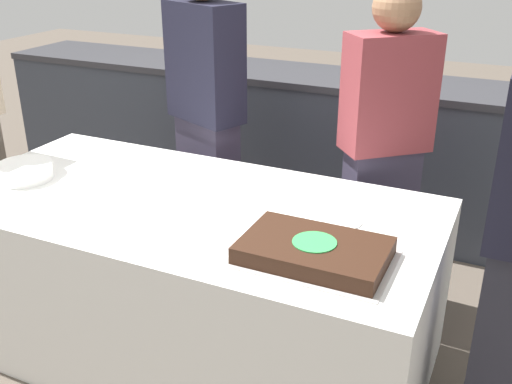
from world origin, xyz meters
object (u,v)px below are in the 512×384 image
cake (314,251)px  person_cutting_cake (384,152)px  person_standing_back (206,116)px  plate_stack (25,171)px

cake → person_cutting_cake: bearing=90.0°
cake → person_standing_back: person_standing_back is taller
plate_stack → person_standing_back: bearing=60.2°
plate_stack → person_cutting_cake: bearing=30.2°
plate_stack → person_cutting_cake: size_ratio=0.16×
cake → person_cutting_cake: size_ratio=0.34×
person_cutting_cake → person_standing_back: person_standing_back is taller
plate_stack → person_standing_back: person_standing_back is taller
cake → person_cutting_cake: (0.00, 0.92, 0.04)m
person_cutting_cake → cake: bearing=48.9°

